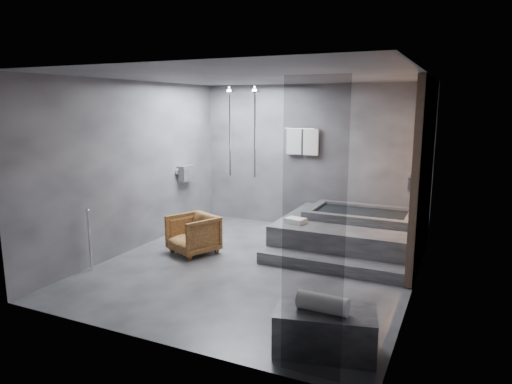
% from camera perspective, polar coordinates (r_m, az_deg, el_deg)
% --- Properties ---
extents(room, '(5.00, 5.04, 2.82)m').
position_cam_1_polar(room, '(6.70, 4.10, 5.01)').
color(room, '#2D2D30').
rests_on(room, ground).
extents(tub_deck, '(2.20, 2.00, 0.50)m').
position_cam_1_polar(tub_deck, '(7.94, 11.54, -5.16)').
color(tub_deck, '#323235').
rests_on(tub_deck, ground).
extents(tub_step, '(2.20, 0.36, 0.18)m').
position_cam_1_polar(tub_step, '(6.89, 9.15, -8.96)').
color(tub_step, '#323235').
rests_on(tub_step, ground).
extents(concrete_bench, '(1.07, 0.74, 0.44)m').
position_cam_1_polar(concrete_bench, '(4.75, 8.64, -16.78)').
color(concrete_bench, '#2E2E30').
rests_on(concrete_bench, ground).
extents(driftwood_chair, '(0.91, 0.92, 0.64)m').
position_cam_1_polar(driftwood_chair, '(7.58, -7.86, -5.25)').
color(driftwood_chair, '#472A11').
rests_on(driftwood_chair, ground).
extents(rolled_towel, '(0.51, 0.20, 0.18)m').
position_cam_1_polar(rolled_towel, '(4.57, 8.31, -13.60)').
color(rolled_towel, white).
rests_on(rolled_towel, concrete_bench).
extents(deck_towel, '(0.36, 0.29, 0.08)m').
position_cam_1_polar(deck_towel, '(7.51, 4.94, -3.58)').
color(deck_towel, white).
rests_on(deck_towel, tub_deck).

